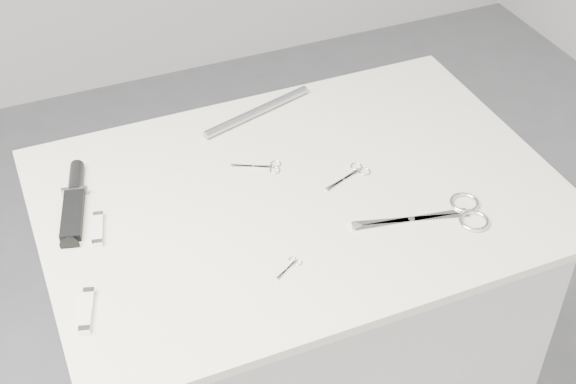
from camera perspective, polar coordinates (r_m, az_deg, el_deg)
name	(u,v)px	position (r m, az deg, el deg)	size (l,w,h in m)	color
plinth	(298,346)	(1.90, 0.74, -10.87)	(0.90, 0.60, 0.90)	#BBBBB8
display_board	(300,195)	(1.57, 0.88, -0.20)	(1.00, 0.70, 0.02)	beige
large_shears	(449,215)	(1.53, 11.35, -1.59)	(0.26, 0.12, 0.01)	silver
embroidery_scissors_a	(353,174)	(1.60, 4.62, 1.30)	(0.11, 0.06, 0.00)	silver
embroidery_scissors_b	(265,167)	(1.62, -1.67, 1.80)	(0.10, 0.07, 0.00)	silver
tiny_scissors	(291,266)	(1.41, 0.19, -5.27)	(0.06, 0.04, 0.00)	silver
sheathed_knife	(74,198)	(1.59, -14.96, -0.39)	(0.09, 0.22, 0.03)	black
pocket_knife_a	(87,310)	(1.37, -14.12, -8.17)	(0.05, 0.10, 0.01)	silver
pocket_knife_b	(98,229)	(1.51, -13.36, -2.57)	(0.04, 0.09, 0.01)	silver
metal_rail	(257,112)	(1.76, -2.21, 5.74)	(0.02, 0.02, 0.28)	#979AA0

